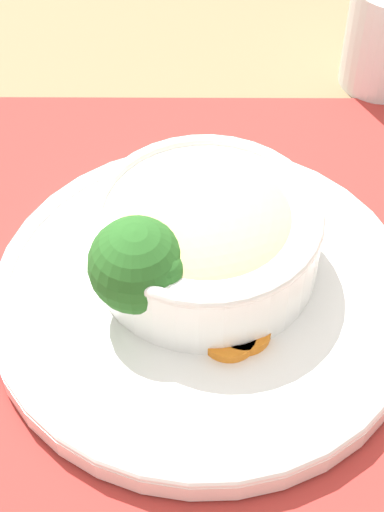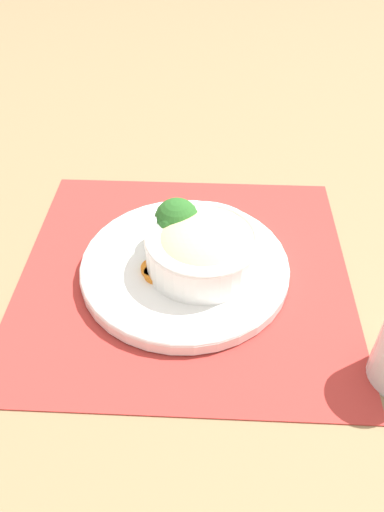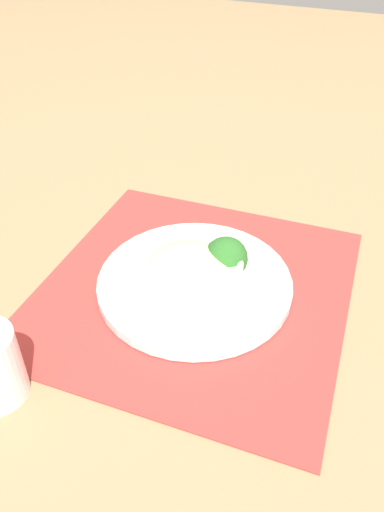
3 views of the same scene
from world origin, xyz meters
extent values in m
plane|color=#8C704C|center=(0.00, 0.00, 0.00)|extent=(4.00, 4.00, 0.00)
cube|color=#B2332D|center=(0.00, 0.00, 0.00)|extent=(0.48, 0.50, 0.00)
cylinder|color=white|center=(0.00, 0.00, 0.01)|extent=(0.30, 0.30, 0.02)
torus|color=white|center=(0.00, 0.00, 0.02)|extent=(0.29, 0.29, 0.01)
cylinder|color=white|center=(0.00, -0.02, 0.05)|extent=(0.16, 0.16, 0.05)
torus|color=white|center=(0.00, -0.02, 0.07)|extent=(0.16, 0.16, 0.01)
ellipsoid|color=beige|center=(0.00, -0.02, 0.06)|extent=(0.13, 0.13, 0.06)
cylinder|color=#84AD5B|center=(0.04, 0.02, 0.03)|extent=(0.02, 0.02, 0.02)
sphere|color=#286023|center=(0.04, 0.02, 0.06)|extent=(0.06, 0.06, 0.06)
sphere|color=#286023|center=(0.02, 0.02, 0.07)|extent=(0.03, 0.03, 0.03)
sphere|color=#286023|center=(0.06, 0.01, 0.07)|extent=(0.03, 0.03, 0.03)
cylinder|color=orange|center=(-0.02, 0.04, 0.02)|extent=(0.04, 0.04, 0.01)
cylinder|color=orange|center=(-0.03, 0.03, 0.02)|extent=(0.04, 0.04, 0.01)
camera|label=1|loc=(-0.02, 0.37, 0.48)|focal=60.00mm
camera|label=2|loc=(-0.51, -0.07, 0.50)|focal=35.00mm
camera|label=3|loc=(0.23, -0.53, 0.51)|focal=35.00mm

